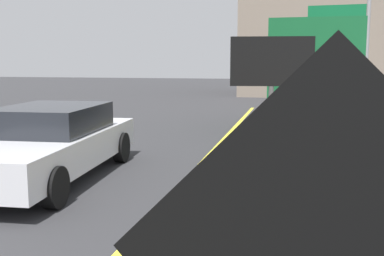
{
  "coord_description": "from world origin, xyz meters",
  "views": [
    {
      "loc": [
        1.95,
        1.57,
        2.24
      ],
      "look_at": [
        0.83,
        6.65,
        1.49
      ],
      "focal_mm": 43.73,
      "sensor_mm": 36.0,
      "label": 1
    }
  ],
  "objects_px": {
    "traffic_cone_mid_lane": "(271,193)",
    "arrow_board_trailer": "(270,150)",
    "box_truck": "(314,74)",
    "pickup_car": "(48,142)",
    "highway_guide_sign": "(349,35)"
  },
  "relations": [
    {
      "from": "arrow_board_trailer",
      "to": "highway_guide_sign",
      "type": "relative_size",
      "value": 0.54
    },
    {
      "from": "box_truck",
      "to": "arrow_board_trailer",
      "type": "bearing_deg",
      "value": -98.93
    },
    {
      "from": "highway_guide_sign",
      "to": "traffic_cone_mid_lane",
      "type": "height_order",
      "value": "highway_guide_sign"
    },
    {
      "from": "arrow_board_trailer",
      "to": "pickup_car",
      "type": "xyz_separation_m",
      "value": [
        -4.11,
        -1.24,
        0.22
      ]
    },
    {
      "from": "box_truck",
      "to": "traffic_cone_mid_lane",
      "type": "distance_m",
      "value": 9.25
    },
    {
      "from": "arrow_board_trailer",
      "to": "box_truck",
      "type": "distance_m",
      "value": 6.82
    },
    {
      "from": "box_truck",
      "to": "pickup_car",
      "type": "relative_size",
      "value": 1.45
    },
    {
      "from": "pickup_car",
      "to": "highway_guide_sign",
      "type": "relative_size",
      "value": 1.04
    },
    {
      "from": "arrow_board_trailer",
      "to": "box_truck",
      "type": "xyz_separation_m",
      "value": [
        1.04,
        6.61,
        1.33
      ]
    },
    {
      "from": "highway_guide_sign",
      "to": "arrow_board_trailer",
      "type": "bearing_deg",
      "value": -101.59
    },
    {
      "from": "box_truck",
      "to": "pickup_car",
      "type": "xyz_separation_m",
      "value": [
        -5.15,
        -7.84,
        -1.11
      ]
    },
    {
      "from": "box_truck",
      "to": "pickup_car",
      "type": "distance_m",
      "value": 9.45
    },
    {
      "from": "pickup_car",
      "to": "highway_guide_sign",
      "type": "distance_m",
      "value": 16.87
    },
    {
      "from": "traffic_cone_mid_lane",
      "to": "arrow_board_trailer",
      "type": "bearing_deg",
      "value": 93.66
    },
    {
      "from": "box_truck",
      "to": "highway_guide_sign",
      "type": "relative_size",
      "value": 1.5
    }
  ]
}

